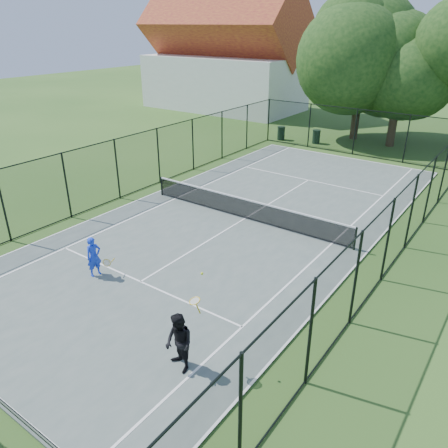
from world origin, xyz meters
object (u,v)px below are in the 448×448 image
Objects in this scene: tennis_net at (245,208)px; trash_bin_right at (316,137)px; player_black at (179,343)px; player_blue at (94,257)px; trash_bin_left at (281,133)px.

trash_bin_right is at bearing 102.73° from tennis_net.
trash_bin_right is at bearing 106.90° from player_black.
player_black reaches higher than player_blue.
trash_bin_left is 0.69× the size of player_blue.
player_blue is at bearing -102.71° from tennis_net.
player_blue reaches higher than trash_bin_left.
tennis_net reaches higher than trash_bin_left.
trash_bin_right is 24.01m from player_black.
tennis_net reaches higher than trash_bin_right.
trash_bin_right is at bearing 11.68° from trash_bin_left.
trash_bin_left is at bearing 112.91° from tennis_net.
player_blue is at bearing 162.14° from player_black.
player_blue is at bearing -78.43° from trash_bin_left.
player_blue is at bearing -85.54° from trash_bin_right.
player_black reaches higher than tennis_net.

